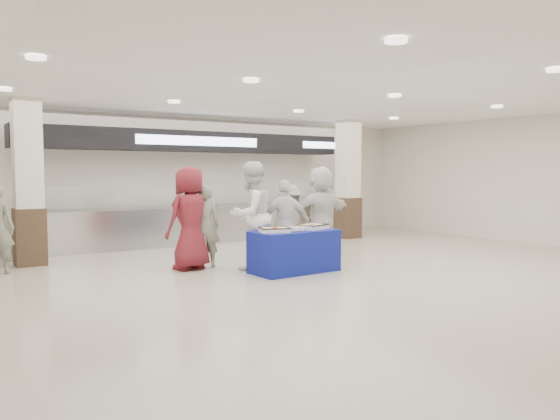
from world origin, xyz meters
TOP-DOWN VIEW (x-y plane):
  - ground at (0.00, 0.00)m, footprint 14.00×14.00m
  - serving_line at (0.00, 5.40)m, footprint 8.70×0.85m
  - column_left at (-4.00, 4.20)m, footprint 0.55×0.55m
  - column_right at (4.00, 4.20)m, footprint 0.55×0.55m
  - display_table at (-0.15, 0.79)m, footprint 1.58×0.84m
  - sheet_cake_left at (-0.60, 0.75)m, footprint 0.59×0.52m
  - sheet_cake_right at (0.28, 0.83)m, footprint 0.61×0.54m
  - cupcake_tray at (-0.21, 0.77)m, footprint 0.53×0.45m
  - civilian_maroon at (-1.61, 2.06)m, footprint 1.05×0.82m
  - soldier_a at (-1.27, 2.14)m, footprint 0.67×0.58m
  - chef_tall at (-0.65, 1.48)m, footprint 1.13×0.98m
  - chef_short at (0.11, 1.47)m, footprint 1.04×0.72m
  - soldier_b at (0.78, 2.26)m, footprint 1.09×0.79m
  - civilian_white at (1.52, 2.19)m, footprint 1.82×0.68m

SIDE VIEW (x-z plane):
  - ground at x=0.00m, z-range 0.00..0.00m
  - display_table at x=-0.15m, z-range 0.00..0.75m
  - soldier_b at x=0.78m, z-range 0.00..1.53m
  - soldier_a at x=-1.27m, z-range 0.00..1.56m
  - cupcake_tray at x=-0.21m, z-range 0.75..0.82m
  - sheet_cake_left at x=-0.60m, z-range 0.75..0.85m
  - sheet_cake_right at x=0.28m, z-range 0.75..0.86m
  - chef_short at x=0.11m, z-range 0.00..1.65m
  - civilian_maroon at x=-1.61m, z-range 0.00..1.90m
  - civilian_white at x=1.52m, z-range 0.00..1.93m
  - chef_tall at x=-0.65m, z-range 0.00..1.99m
  - serving_line at x=0.00m, z-range -0.24..2.56m
  - column_left at x=-4.00m, z-range -0.07..3.13m
  - column_right at x=4.00m, z-range -0.07..3.13m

